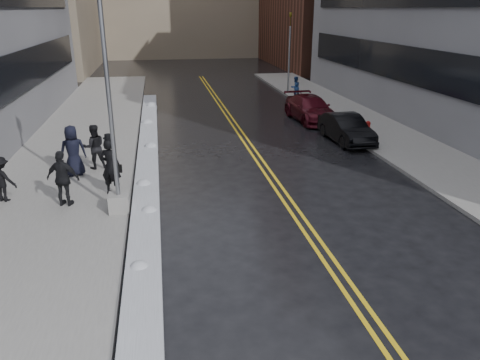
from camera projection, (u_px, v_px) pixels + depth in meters
name	position (u px, v px, depth m)	size (l,w,h in m)	color
ground	(227.00, 234.00, 14.20)	(160.00, 160.00, 0.00)	black
sidewalk_west	(79.00, 149.00, 22.49)	(5.50, 50.00, 0.15)	gray
sidewalk_east	(384.00, 135.00, 25.03)	(4.00, 50.00, 0.15)	gray
lane_line_left	(244.00, 143.00, 23.82)	(0.12, 50.00, 0.01)	gold
lane_line_right	(250.00, 143.00, 23.87)	(0.12, 50.00, 0.01)	gold
snow_ridge	(148.00, 156.00, 21.14)	(0.90, 30.00, 0.34)	silver
lamppost	(113.00, 142.00, 14.64)	(0.65, 0.65, 7.62)	gray
fire_hydrant	(368.00, 127.00, 24.71)	(0.26, 0.26, 0.73)	maroon
traffic_signal	(289.00, 50.00, 36.58)	(0.16, 0.20, 6.00)	gray
pedestrian_fedora	(111.00, 167.00, 16.58)	(0.75, 0.49, 2.06)	black
pedestrian_b	(94.00, 147.00, 19.31)	(0.90, 0.70, 1.85)	black
pedestrian_c	(73.00, 151.00, 18.44)	(0.99, 0.65, 2.03)	black
pedestrian_d	(63.00, 179.00, 15.61)	(1.13, 0.47, 1.92)	black
pedestrian_e	(2.00, 179.00, 16.04)	(1.04, 0.60, 1.60)	black
pedestrian_east	(295.00, 87.00, 34.58)	(0.77, 0.60, 1.58)	navy
car_black	(346.00, 129.00, 23.76)	(1.49, 4.27, 1.41)	black
car_maroon	(310.00, 109.00, 28.31)	(2.07, 5.09, 1.48)	#460B15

